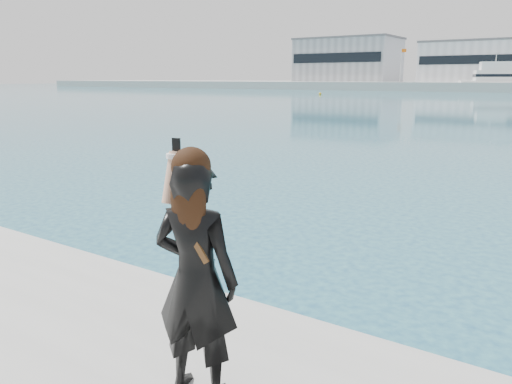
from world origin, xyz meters
TOP-DOWN VIEW (x-y plane):
  - warehouse_grey_left at (-55.00, 127.98)m, footprint 26.52×16.36m
  - warehouse_white at (-22.00, 127.98)m, footprint 24.48×15.35m
  - flagpole_left at (-37.91, 121.00)m, footprint 1.28×0.16m
  - motor_yacht at (-14.58, 116.37)m, footprint 18.30×10.56m
  - buoy_far at (-38.37, 78.84)m, footprint 0.50×0.50m
  - woman at (0.62, -0.37)m, footprint 0.65×0.50m

SIDE VIEW (x-z plane):
  - buoy_far at x=-38.37m, z-range -0.25..0.25m
  - woman at x=0.62m, z-range 0.81..2.51m
  - motor_yacht at x=-14.58m, z-range -1.81..6.44m
  - flagpole_left at x=-37.91m, z-range 2.54..10.54m
  - warehouse_white at x=-22.00m, z-range 2.01..11.51m
  - warehouse_grey_left at x=-55.00m, z-range 2.01..13.51m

